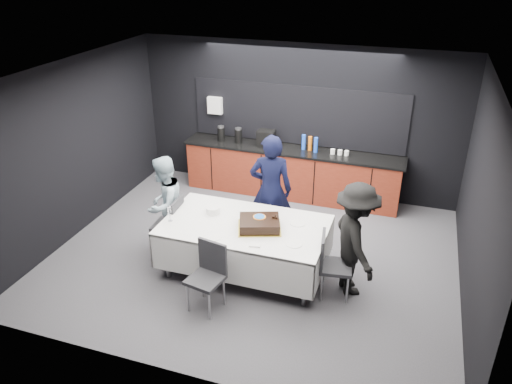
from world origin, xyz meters
TOP-DOWN VIEW (x-y plane):
  - ground at (0.00, 0.00)m, footprint 6.00×6.00m
  - room_shell at (0.00, 0.00)m, footprint 6.04×5.04m
  - kitchenette at (-0.02, 2.22)m, footprint 4.10×0.64m
  - party_table at (0.00, -0.40)m, footprint 2.32×1.32m
  - cake_assembly at (0.23, -0.44)m, footprint 0.72×0.65m
  - plate_stack at (-0.55, -0.24)m, footprint 0.20×0.20m
  - loose_plate_near at (-0.28, -0.86)m, footprint 0.21×0.21m
  - loose_plate_right_a at (0.70, -0.14)m, footprint 0.22×0.22m
  - loose_plate_right_b at (0.79, -0.68)m, footprint 0.22×0.22m
  - loose_plate_far at (0.11, 0.05)m, footprint 0.20×0.20m
  - fork_pile at (0.32, -0.89)m, footprint 0.16×0.11m
  - champagne_flute at (-1.04, -0.65)m, footprint 0.06×0.06m
  - chair_left at (-1.22, -0.28)m, footprint 0.44×0.44m
  - chair_right at (1.26, -0.56)m, footprint 0.48×0.48m
  - chair_near at (-0.19, -1.29)m, footprint 0.49×0.49m
  - person_center at (0.10, 0.52)m, footprint 0.74×0.56m
  - person_left at (-1.37, -0.19)m, footprint 0.65×0.80m
  - person_right at (1.54, -0.37)m, footprint 1.02×1.20m

SIDE VIEW (x-z plane):
  - ground at x=0.00m, z-range 0.00..0.00m
  - chair_left at x=-1.22m, z-range 0.07..1.00m
  - chair_right at x=1.26m, z-range 0.07..1.00m
  - chair_near at x=-0.19m, z-range 0.07..1.00m
  - kitchenette at x=-0.02m, z-range -0.48..1.57m
  - party_table at x=0.00m, z-range 0.25..1.03m
  - person_left at x=-1.37m, z-range 0.00..1.53m
  - loose_plate_near at x=-0.28m, z-range 0.78..0.79m
  - loose_plate_right_a at x=0.70m, z-range 0.78..0.79m
  - loose_plate_right_b at x=0.79m, z-range 0.78..0.79m
  - loose_plate_far at x=0.11m, z-range 0.78..0.79m
  - fork_pile at x=0.32m, z-range 0.78..0.80m
  - person_right at x=1.54m, z-range 0.00..1.62m
  - plate_stack at x=-0.55m, z-range 0.78..0.88m
  - cake_assembly at x=0.23m, z-range 0.76..0.94m
  - person_center at x=0.10m, z-range 0.00..1.81m
  - champagne_flute at x=-1.04m, z-range 0.83..1.05m
  - room_shell at x=0.00m, z-range 0.45..3.27m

